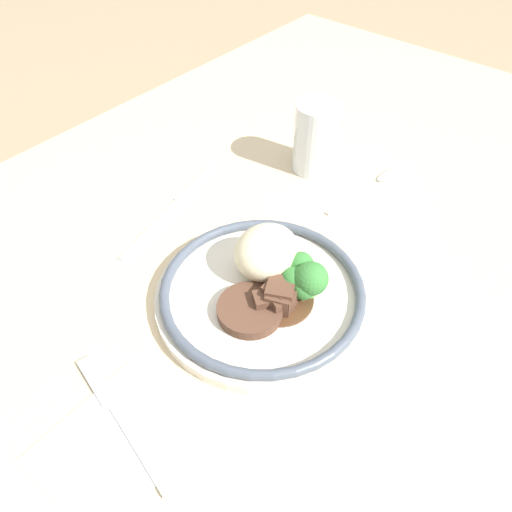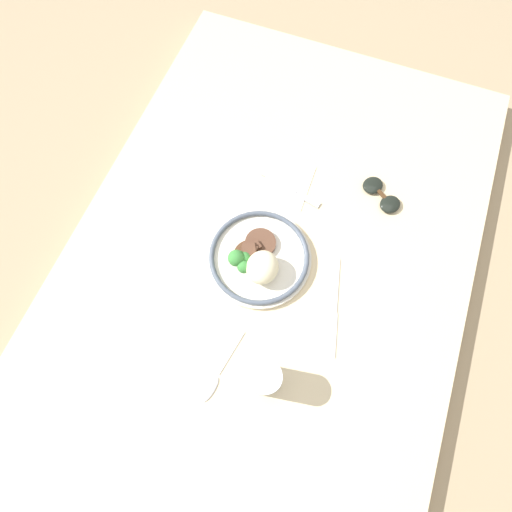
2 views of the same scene
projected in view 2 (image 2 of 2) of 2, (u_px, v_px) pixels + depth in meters
ground_plane at (262, 279)px, 1.00m from camera, size 8.00×8.00×0.00m
dining_table at (262, 276)px, 0.97m from camera, size 1.49×0.95×0.05m
napkin at (287, 182)px, 1.03m from camera, size 0.14×0.12×0.00m
plate at (258, 258)px, 0.94m from camera, size 0.25×0.25×0.07m
juice_glass at (265, 378)px, 0.82m from camera, size 0.07×0.07×0.11m
fork at (296, 192)px, 1.02m from camera, size 0.05×0.17×0.00m
knife at (335, 310)px, 0.92m from camera, size 0.23×0.06×0.00m
spoon at (216, 380)px, 0.86m from camera, size 0.17×0.04×0.01m
sunglasses at (381, 195)px, 1.01m from camera, size 0.11×0.13×0.02m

